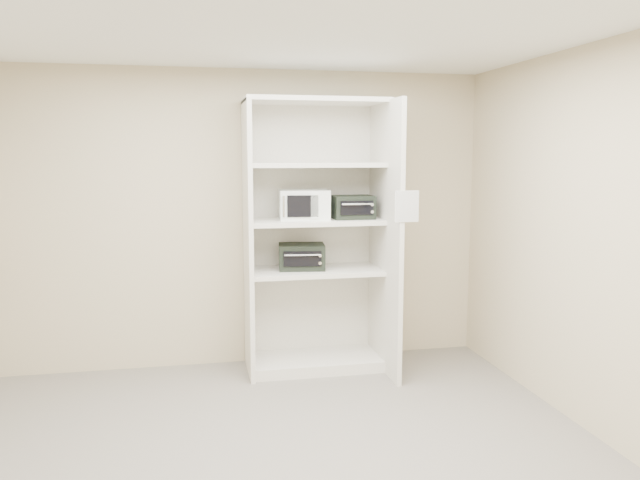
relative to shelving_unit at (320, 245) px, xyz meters
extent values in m
cube|color=#666158|center=(-0.67, -1.70, -1.13)|extent=(4.50, 4.00, 0.01)
cube|color=white|center=(-0.67, -1.70, 1.57)|extent=(4.50, 4.00, 0.01)
cube|color=#C1B492|center=(-0.67, 0.30, 0.22)|extent=(4.50, 0.02, 2.70)
cube|color=#C1B492|center=(-0.67, -3.70, 0.22)|extent=(4.50, 0.02, 2.70)
cube|color=#C1B492|center=(1.58, -1.70, 0.22)|extent=(0.02, 4.00, 2.70)
cube|color=beige|center=(-0.65, -0.02, 0.07)|extent=(0.04, 0.60, 2.40)
cube|color=beige|center=(0.55, -0.17, 0.07)|extent=(0.04, 0.90, 2.40)
cube|color=beige|center=(-0.05, 0.28, 0.07)|extent=(1.24, 0.02, 2.40)
cube|color=beige|center=(-0.05, 0.00, -1.08)|extent=(1.16, 0.56, 0.10)
cube|color=beige|center=(-0.05, 0.00, -0.23)|extent=(1.16, 0.56, 0.04)
cube|color=beige|center=(-0.05, 0.00, 0.22)|extent=(1.16, 0.56, 0.04)
cube|color=beige|center=(-0.05, 0.00, 0.72)|extent=(1.16, 0.56, 0.04)
cube|color=beige|center=(-0.05, 0.00, 1.27)|extent=(1.24, 0.60, 0.04)
cube|color=white|center=(-0.14, 0.00, 0.37)|extent=(0.46, 0.37, 0.26)
cube|color=black|center=(0.29, -0.04, 0.34)|extent=(0.36, 0.28, 0.21)
cube|color=black|center=(-0.17, 0.01, -0.10)|extent=(0.44, 0.35, 0.22)
cube|color=white|center=(0.59, -0.63, 0.39)|extent=(0.20, 0.01, 0.25)
camera|label=1|loc=(-1.11, -5.42, 0.81)|focal=35.00mm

